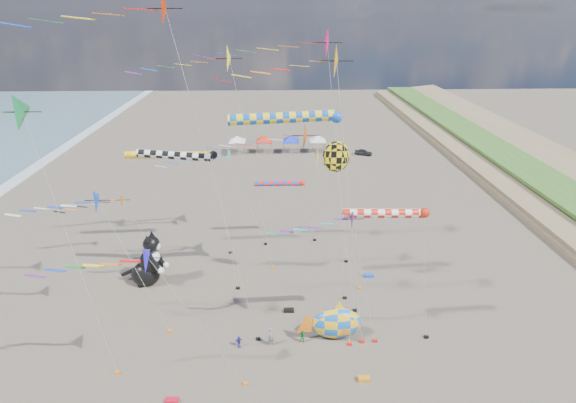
% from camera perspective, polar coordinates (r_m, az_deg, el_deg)
% --- Properties ---
extents(delta_kite_0, '(10.04, 2.12, 13.20)m').
position_cam_1_polar(delta_kite_0, '(35.77, -23.12, -0.29)').
color(delta_kite_0, blue).
rests_on(delta_kite_0, ground).
extents(delta_kite_1, '(11.41, 2.61, 22.38)m').
position_cam_1_polar(delta_kite_1, '(40.68, -7.31, 17.21)').
color(delta_kite_1, '#FEFF1D').
rests_on(delta_kite_1, ground).
extents(delta_kite_2, '(9.05, 1.66, 7.86)m').
position_cam_1_polar(delta_kite_2, '(49.33, -21.21, -0.26)').
color(delta_kite_2, '#D55F0B').
rests_on(delta_kite_2, ground).
extents(delta_kite_3, '(11.33, 1.98, 12.11)m').
position_cam_1_polar(delta_kite_3, '(29.43, -16.44, -6.72)').
color(delta_kite_3, '#221AD6').
rests_on(delta_kite_3, ground).
extents(delta_kite_4, '(7.93, 1.71, 12.27)m').
position_cam_1_polar(delta_kite_4, '(32.43, 7.00, -2.45)').
color(delta_kite_4, '#68209D').
rests_on(delta_kite_4, ground).
extents(delta_kite_6, '(15.67, 2.34, 26.29)m').
position_cam_1_polar(delta_kite_6, '(30.36, -17.83, 21.80)').
color(delta_kite_6, red).
rests_on(delta_kite_6, ground).
extents(delta_kite_7, '(11.18, 1.86, 11.57)m').
position_cam_1_polar(delta_kite_7, '(48.28, -9.02, 5.21)').
color(delta_kite_7, '#21C9BE').
rests_on(delta_kite_7, ground).
extents(delta_kite_8, '(10.30, 2.42, 23.24)m').
position_cam_1_polar(delta_kite_8, '(29.21, 5.45, 16.79)').
color(delta_kite_8, orange).
rests_on(delta_kite_8, ground).
extents(delta_kite_9, '(12.80, 2.67, 16.51)m').
position_cam_1_polar(delta_kite_9, '(37.88, 2.96, 7.85)').
color(delta_kite_9, '#CC4C11').
rests_on(delta_kite_9, ground).
extents(delta_kite_10, '(14.41, 2.91, 23.82)m').
position_cam_1_polar(delta_kite_10, '(41.64, 3.14, 19.28)').
color(delta_kite_10, '#FA156F').
rests_on(delta_kite_10, ground).
extents(windsock_0, '(7.06, 0.63, 7.56)m').
position_cam_1_polar(windsock_0, '(49.65, -0.84, 2.26)').
color(windsock_0, red).
rests_on(windsock_0, ground).
extents(windsock_1, '(8.12, 0.73, 13.94)m').
position_cam_1_polar(windsock_1, '(39.33, -13.58, 5.61)').
color(windsock_1, black).
rests_on(windsock_1, ground).
extents(windsock_2, '(7.72, 0.73, 11.80)m').
position_cam_1_polar(windsock_2, '(33.25, 12.67, -1.57)').
color(windsock_2, red).
rests_on(windsock_2, ground).
extents(windsock_3, '(10.07, 0.78, 11.85)m').
position_cam_1_polar(windsock_3, '(46.89, -14.46, 5.70)').
color(windsock_3, gold).
rests_on(windsock_3, ground).
extents(windsock_4, '(10.20, 0.92, 17.64)m').
position_cam_1_polar(windsock_4, '(35.71, 0.07, 10.53)').
color(windsock_4, blue).
rests_on(windsock_4, ground).
extents(angelfish_kite, '(3.74, 3.02, 15.21)m').
position_cam_1_polar(angelfish_kite, '(36.98, 5.83, 5.48)').
color(angelfish_kite, yellow).
rests_on(angelfish_kite, ground).
extents(cat_inflatable, '(4.56, 2.99, 5.67)m').
position_cam_1_polar(cat_inflatable, '(45.78, -17.51, -6.88)').
color(cat_inflatable, black).
rests_on(cat_inflatable, ground).
extents(fish_inflatable, '(5.63, 2.20, 3.57)m').
position_cam_1_polar(fish_inflatable, '(38.13, 6.08, -15.10)').
color(fish_inflatable, blue).
rests_on(fish_inflatable, ground).
extents(person_adult, '(0.73, 0.66, 1.67)m').
position_cam_1_polar(person_adult, '(37.56, -2.16, -16.81)').
color(person_adult, slate).
rests_on(person_adult, ground).
extents(child_green, '(0.59, 0.49, 1.12)m').
position_cam_1_polar(child_green, '(37.95, 1.87, -16.85)').
color(child_green, '#1B6E30').
rests_on(child_green, ground).
extents(child_blue, '(0.68, 0.52, 1.07)m').
position_cam_1_polar(child_blue, '(37.77, -6.26, -17.28)').
color(child_blue, '#251A94').
rests_on(child_blue, ground).
extents(kite_bag_0, '(0.90, 0.44, 0.30)m').
position_cam_1_polar(kite_bag_0, '(35.68, 9.63, -21.31)').
color(kite_bag_0, orange).
rests_on(kite_bag_0, ground).
extents(kite_bag_1, '(0.90, 0.44, 0.30)m').
position_cam_1_polar(kite_bag_1, '(34.80, -14.52, -23.29)').
color(kite_bag_1, red).
rests_on(kite_bag_1, ground).
extents(kite_bag_2, '(0.90, 0.44, 0.30)m').
position_cam_1_polar(kite_bag_2, '(46.75, 10.23, -9.25)').
color(kite_bag_2, blue).
rests_on(kite_bag_2, ground).
extents(kite_bag_3, '(0.90, 0.44, 0.30)m').
position_cam_1_polar(kite_bag_3, '(41.37, 0.11, -13.65)').
color(kite_bag_3, black).
rests_on(kite_bag_3, ground).
extents(tent_row, '(19.20, 4.20, 3.80)m').
position_cam_1_polar(tent_row, '(84.21, -1.34, 8.27)').
color(tent_row, white).
rests_on(tent_row, ground).
extents(parked_car, '(3.44, 2.47, 1.09)m').
position_cam_1_polar(parked_car, '(84.65, 9.55, 6.20)').
color(parked_car, '#26262D').
rests_on(parked_car, ground).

